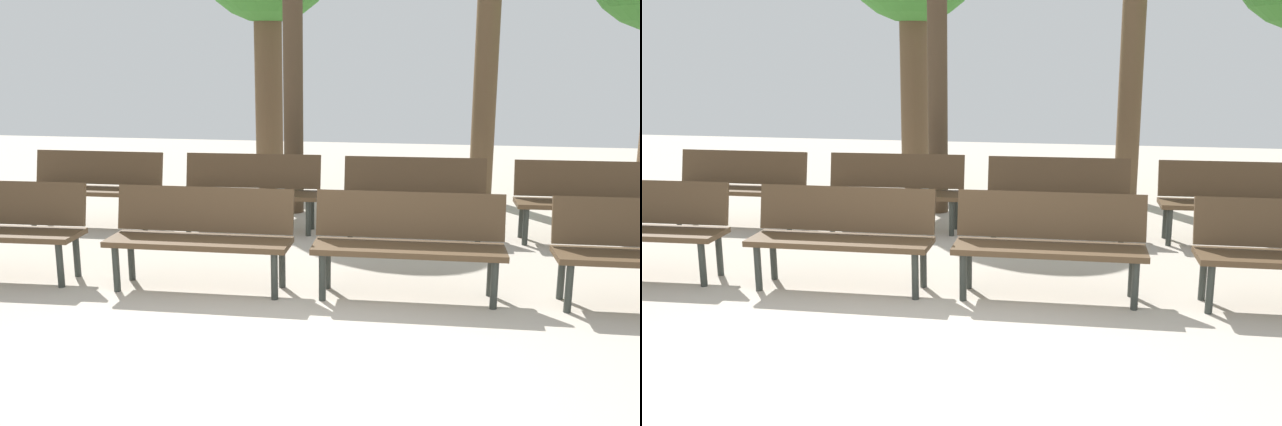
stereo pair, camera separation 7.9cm
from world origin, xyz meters
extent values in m
plane|color=#B2A899|center=(0.00, 0.00, 0.00)|extent=(24.00, 24.00, 0.00)
cube|color=#4C3823|center=(-2.88, 1.62, 0.68)|extent=(1.60, 0.19, 0.40)
cylinder|color=#2D332D|center=(-2.17, 1.29, 0.20)|extent=(0.06, 0.06, 0.40)
cylinder|color=#2D332D|center=(-2.18, 1.61, 0.20)|extent=(0.06, 0.06, 0.40)
cube|color=#4C3823|center=(-0.94, 1.45, 0.43)|extent=(1.61, 0.47, 0.05)
cube|color=#4C3823|center=(-0.94, 1.65, 0.68)|extent=(1.60, 0.15, 0.40)
cylinder|color=#2D332D|center=(-1.63, 1.27, 0.20)|extent=(0.06, 0.06, 0.40)
cylinder|color=#2D332D|center=(-0.23, 1.30, 0.20)|extent=(0.06, 0.06, 0.40)
cylinder|color=#2D332D|center=(-1.64, 1.59, 0.20)|extent=(0.06, 0.06, 0.40)
cylinder|color=#2D332D|center=(-0.24, 1.62, 0.20)|extent=(0.06, 0.06, 0.40)
cube|color=#4C3823|center=(0.86, 1.52, 0.43)|extent=(1.61, 0.48, 0.05)
cube|color=#4C3823|center=(0.86, 1.72, 0.68)|extent=(1.60, 0.16, 0.40)
cylinder|color=#2D332D|center=(0.17, 1.34, 0.20)|extent=(0.06, 0.06, 0.40)
cylinder|color=#2D332D|center=(1.57, 1.37, 0.20)|extent=(0.06, 0.06, 0.40)
cylinder|color=#2D332D|center=(0.16, 1.66, 0.20)|extent=(0.06, 0.06, 0.40)
cylinder|color=#2D332D|center=(1.56, 1.69, 0.20)|extent=(0.06, 0.06, 0.40)
cylinder|color=#2D332D|center=(2.15, 1.39, 0.20)|extent=(0.06, 0.06, 0.40)
cylinder|color=#2D332D|center=(2.14, 1.71, 0.20)|extent=(0.06, 0.06, 0.40)
cube|color=#4C3823|center=(-2.95, 3.47, 0.43)|extent=(1.61, 0.46, 0.05)
cube|color=#4C3823|center=(-2.96, 3.67, 0.68)|extent=(1.60, 0.14, 0.40)
cylinder|color=#2D332D|center=(-3.65, 3.30, 0.20)|extent=(0.06, 0.06, 0.40)
cylinder|color=#2D332D|center=(-2.25, 3.32, 0.20)|extent=(0.06, 0.06, 0.40)
cylinder|color=#2D332D|center=(-3.66, 3.62, 0.20)|extent=(0.06, 0.06, 0.40)
cylinder|color=#2D332D|center=(-2.26, 3.64, 0.20)|extent=(0.06, 0.06, 0.40)
cube|color=#4C3823|center=(-1.05, 3.55, 0.43)|extent=(1.62, 0.52, 0.05)
cube|color=#4C3823|center=(-1.06, 3.75, 0.68)|extent=(1.60, 0.20, 0.40)
cylinder|color=#2D332D|center=(-1.74, 3.35, 0.20)|extent=(0.06, 0.06, 0.40)
cylinder|color=#2D332D|center=(-0.34, 3.43, 0.20)|extent=(0.06, 0.06, 0.40)
cylinder|color=#2D332D|center=(-1.75, 3.67, 0.20)|extent=(0.06, 0.06, 0.40)
cylinder|color=#2D332D|center=(-0.36, 3.74, 0.20)|extent=(0.06, 0.06, 0.40)
cube|color=#4C3823|center=(0.84, 3.59, 0.43)|extent=(1.62, 0.50, 0.05)
cube|color=#4C3823|center=(0.83, 3.79, 0.68)|extent=(1.60, 0.18, 0.40)
cylinder|color=#2D332D|center=(0.14, 3.40, 0.20)|extent=(0.06, 0.06, 0.40)
cylinder|color=#2D332D|center=(1.54, 3.46, 0.20)|extent=(0.06, 0.06, 0.40)
cylinder|color=#2D332D|center=(0.13, 3.72, 0.20)|extent=(0.06, 0.06, 0.40)
cylinder|color=#2D332D|center=(1.53, 3.78, 0.20)|extent=(0.06, 0.06, 0.40)
cube|color=#4C3823|center=(2.73, 3.62, 0.43)|extent=(1.61, 0.49, 0.05)
cube|color=#4C3823|center=(2.73, 3.82, 0.68)|extent=(1.60, 0.17, 0.40)
cylinder|color=#2D332D|center=(2.04, 3.43, 0.20)|extent=(0.06, 0.06, 0.40)
cylinder|color=#2D332D|center=(2.03, 3.75, 0.20)|extent=(0.06, 0.06, 0.40)
cylinder|color=brown|center=(1.68, 5.77, 1.76)|extent=(0.32, 0.32, 3.52)
cylinder|color=#4C3A28|center=(-0.75, 4.63, 1.40)|extent=(0.25, 0.25, 2.81)
cylinder|color=brown|center=(-1.48, 6.31, 1.44)|extent=(0.42, 0.42, 2.88)
camera|label=1|loc=(1.08, -4.18, 2.02)|focal=39.51mm
camera|label=2|loc=(1.16, -4.16, 2.02)|focal=39.51mm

